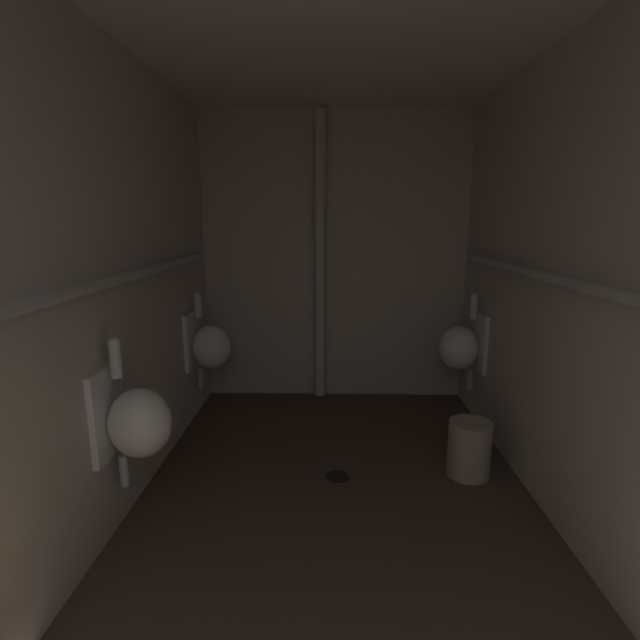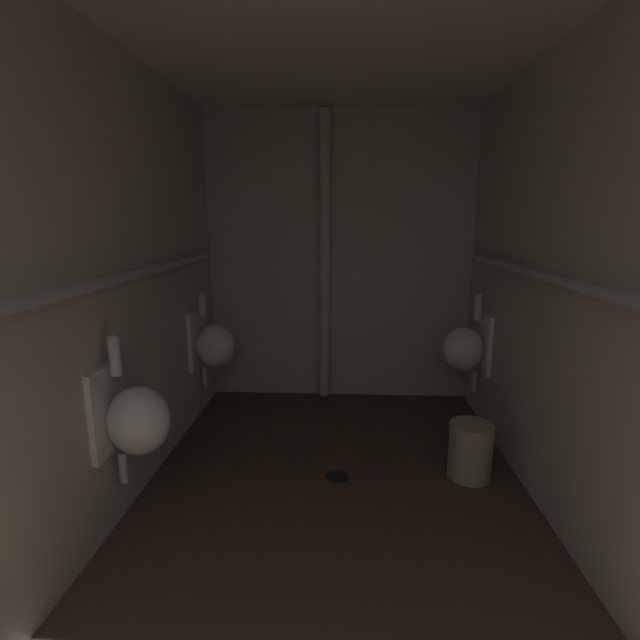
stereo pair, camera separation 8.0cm
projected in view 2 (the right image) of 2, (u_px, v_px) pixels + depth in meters
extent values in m
cube|color=#47382D|center=(333.00, 542.00, 2.34)|extent=(2.35, 4.00, 0.08)
cube|color=beige|center=(84.00, 293.00, 2.14)|extent=(0.06, 4.00, 2.41)
cube|color=beige|center=(599.00, 297.00, 2.03)|extent=(0.06, 4.00, 2.41)
cube|color=beige|center=(339.00, 259.00, 4.01)|extent=(2.35, 0.06, 2.41)
ellipsoid|color=white|center=(139.00, 421.00, 2.27)|extent=(0.30, 0.26, 0.34)
cube|color=white|center=(107.00, 410.00, 2.27)|extent=(0.03, 0.30, 0.44)
cylinder|color=silver|center=(115.00, 359.00, 2.21)|extent=(0.06, 0.06, 0.16)
sphere|color=silver|center=(113.00, 341.00, 2.20)|extent=(0.06, 0.06, 0.06)
cylinder|color=#B2B2B2|center=(123.00, 467.00, 2.33)|extent=(0.04, 0.04, 0.16)
ellipsoid|color=white|center=(216.00, 346.00, 3.63)|extent=(0.30, 0.26, 0.34)
cube|color=white|center=(196.00, 339.00, 3.62)|extent=(0.03, 0.30, 0.44)
cylinder|color=silver|center=(202.00, 306.00, 3.57)|extent=(0.06, 0.06, 0.16)
sphere|color=silver|center=(202.00, 295.00, 3.55)|extent=(0.06, 0.06, 0.06)
cylinder|color=#B2B2B2|center=(205.00, 377.00, 3.68)|extent=(0.04, 0.04, 0.16)
ellipsoid|color=white|center=(463.00, 349.00, 3.54)|extent=(0.30, 0.26, 0.34)
cube|color=white|center=(484.00, 343.00, 3.52)|extent=(0.03, 0.30, 0.44)
cylinder|color=silver|center=(478.00, 309.00, 3.47)|extent=(0.06, 0.06, 0.16)
sphere|color=silver|center=(479.00, 297.00, 3.45)|extent=(0.06, 0.06, 0.06)
cylinder|color=#B2B2B2|center=(474.00, 381.00, 3.59)|extent=(0.04, 0.04, 0.16)
cylinder|color=#B2B2B2|center=(102.00, 283.00, 2.13)|extent=(0.05, 3.19, 0.05)
sphere|color=#B2B2B2|center=(205.00, 257.00, 3.69)|extent=(0.06, 0.06, 0.06)
cylinder|color=#B2B2B2|center=(580.00, 287.00, 2.01)|extent=(0.05, 3.24, 0.05)
sphere|color=#B2B2B2|center=(477.00, 258.00, 3.59)|extent=(0.06, 0.06, 0.06)
cylinder|color=beige|center=(325.00, 260.00, 3.91)|extent=(0.09, 0.09, 2.36)
cylinder|color=black|center=(337.00, 476.00, 2.86)|extent=(0.14, 0.14, 0.01)
cylinder|color=#9E937A|center=(470.00, 450.00, 2.83)|extent=(0.26, 0.26, 0.34)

